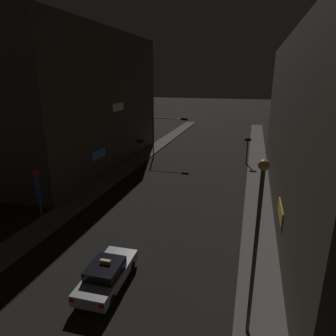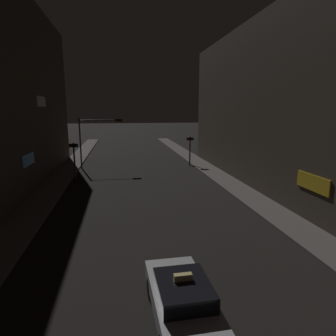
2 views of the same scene
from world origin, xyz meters
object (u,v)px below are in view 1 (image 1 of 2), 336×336
(traffic_light_overhead, at_px, (166,128))
(street_lamp_near_block, at_px, (257,234))
(sign_pole_left, at_px, (39,195))
(traffic_light_left_kerb, at_px, (140,147))
(taxi, at_px, (107,274))
(traffic_light_right_kerb, at_px, (247,145))

(traffic_light_overhead, distance_m, street_lamp_near_block, 29.13)
(traffic_light_overhead, distance_m, sign_pole_left, 22.05)
(traffic_light_overhead, distance_m, traffic_light_left_kerb, 5.49)
(traffic_light_overhead, xyz_separation_m, sign_pole_left, (-2.62, -21.86, -1.17))
(sign_pole_left, height_order, street_lamp_near_block, street_lamp_near_block)
(taxi, relative_size, street_lamp_near_block, 0.58)
(traffic_light_overhead, height_order, street_lamp_near_block, street_lamp_near_block)
(sign_pole_left, xyz_separation_m, street_lamp_near_block, (14.13, -4.88, 1.96))
(traffic_light_overhead, relative_size, sign_pole_left, 1.22)
(taxi, height_order, traffic_light_left_kerb, traffic_light_left_kerb)
(traffic_light_overhead, height_order, traffic_light_left_kerb, traffic_light_overhead)
(traffic_light_overhead, xyz_separation_m, traffic_light_left_kerb, (-1.77, -4.95, -1.58))
(traffic_light_left_kerb, xyz_separation_m, street_lamp_near_block, (13.29, -21.79, 2.37))
(taxi, xyz_separation_m, traffic_light_overhead, (-4.29, 25.63, 3.33))
(traffic_light_overhead, xyz_separation_m, traffic_light_right_kerb, (10.66, -0.13, -1.60))
(traffic_light_left_kerb, bearing_deg, street_lamp_near_block, -58.63)
(traffic_light_left_kerb, xyz_separation_m, sign_pole_left, (-0.84, -16.91, 0.41))
(traffic_light_right_kerb, distance_m, sign_pole_left, 25.47)
(taxi, xyz_separation_m, street_lamp_near_block, (7.22, -1.12, 4.12))
(traffic_light_overhead, bearing_deg, street_lamp_near_block, -66.71)
(taxi, bearing_deg, traffic_light_right_kerb, 75.98)
(traffic_light_overhead, bearing_deg, sign_pole_left, -96.82)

